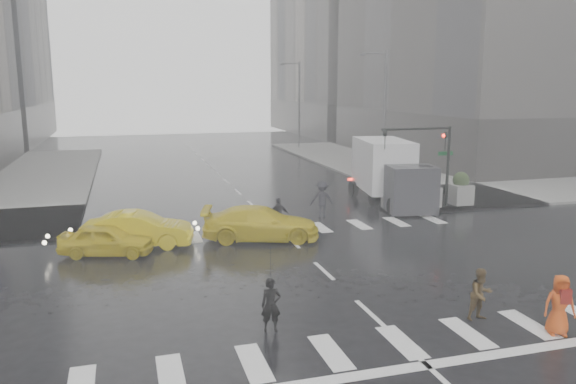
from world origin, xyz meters
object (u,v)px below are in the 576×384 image
object	(u,v)px
taxi_mid	(138,230)
box_truck	(390,171)
taxi_front	(107,240)
pedestrian_orange	(560,305)
traffic_signal_pole	(432,151)
pedestrian_brown	(481,294)

from	to	relation	value
taxi_mid	box_truck	xyz separation A→B (m)	(13.88, 4.70, 1.18)
taxi_front	taxi_mid	xyz separation A→B (m)	(1.25, 0.88, 0.11)
pedestrian_orange	taxi_mid	world-z (taller)	pedestrian_orange
taxi_front	taxi_mid	size ratio (longest dim) A/B	0.82
taxi_front	box_truck	size ratio (longest dim) A/B	0.54
traffic_signal_pole	pedestrian_orange	world-z (taller)	traffic_signal_pole
taxi_front	box_truck	distance (m)	16.18
traffic_signal_pole	pedestrian_orange	distance (m)	15.67
box_truck	taxi_mid	bearing A→B (deg)	-151.64
taxi_front	taxi_mid	bearing A→B (deg)	-38.95
pedestrian_brown	pedestrian_orange	xyz separation A→B (m)	(1.45, -1.43, 0.08)
traffic_signal_pole	taxi_mid	world-z (taller)	traffic_signal_pole
traffic_signal_pole	box_truck	size ratio (longest dim) A/B	0.67
pedestrian_brown	pedestrian_orange	bearing A→B (deg)	-50.03
pedestrian_brown	box_truck	world-z (taller)	box_truck
traffic_signal_pole	pedestrian_brown	xyz separation A→B (m)	(-6.16, -13.33, -2.45)
traffic_signal_pole	pedestrian_brown	distance (m)	14.89
traffic_signal_pole	box_truck	world-z (taller)	traffic_signal_pole
pedestrian_orange	box_truck	bearing A→B (deg)	102.37
pedestrian_brown	pedestrian_orange	world-z (taller)	pedestrian_orange
box_truck	traffic_signal_pole	bearing A→B (deg)	-41.10
traffic_signal_pole	pedestrian_orange	xyz separation A→B (m)	(-4.70, -14.76, -2.37)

